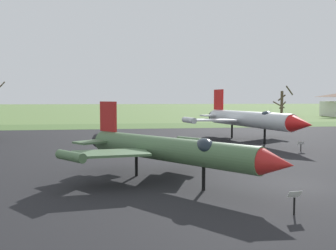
{
  "coord_description": "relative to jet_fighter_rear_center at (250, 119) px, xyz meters",
  "views": [
    {
      "loc": [
        -9.72,
        -18.11,
        4.63
      ],
      "look_at": [
        -4.76,
        15.38,
        2.2
      ],
      "focal_mm": 39.36,
      "sensor_mm": 36.0,
      "label": 1
    }
  ],
  "objects": [
    {
      "name": "ground_plane",
      "position": [
        -4.76,
        -19.72,
        -2.46
      ],
      "size": [
        600.0,
        600.0,
        0.0
      ],
      "primitive_type": "plane",
      "color": "#607F42"
    },
    {
      "name": "grass_verge_strip",
      "position": [
        -4.76,
        24.0,
        -2.43
      ],
      "size": [
        163.44,
        12.0,
        0.06
      ],
      "primitive_type": "cube",
      "color": "#507037",
      "rests_on": "ground"
    },
    {
      "name": "info_placard_rear_right",
      "position": [
        -7.47,
        -24.47,
        -1.81
      ],
      "size": [
        0.6,
        0.29,
        1.03
      ],
      "color": "black",
      "rests_on": "ground"
    },
    {
      "name": "bare_tree_right_of_center",
      "position": [
        16.78,
        27.16,
        1.03
      ],
      "size": [
        3.86,
        3.16,
        6.99
      ],
      "color": "brown",
      "rests_on": "ground"
    },
    {
      "name": "info_placard_rear_center",
      "position": [
        1.61,
        -8.11,
        -1.86
      ],
      "size": [
        0.58,
        0.18,
        0.95
      ],
      "color": "black",
      "rests_on": "ground"
    },
    {
      "name": "jet_fighter_rear_right",
      "position": [
        -11.57,
        -18.25,
        -0.54
      ],
      "size": [
        10.76,
        11.94,
        4.45
      ],
      "color": "#4C6B47",
      "rests_on": "ground"
    },
    {
      "name": "jet_fighter_rear_center",
      "position": [
        0.0,
        0.0,
        0.0
      ],
      "size": [
        12.73,
        17.9,
        5.78
      ],
      "color": "silver",
      "rests_on": "ground"
    },
    {
      "name": "asphalt_apron",
      "position": [
        -4.76,
        -5.57,
        -2.43
      ],
      "size": [
        103.44,
        47.15,
        0.05
      ],
      "primitive_type": "cube",
      "color": "black",
      "rests_on": "ground"
    }
  ]
}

